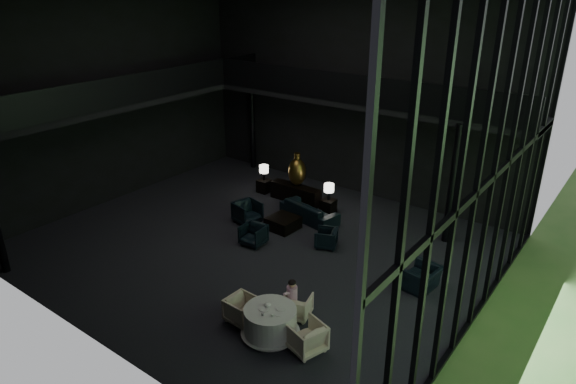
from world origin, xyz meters
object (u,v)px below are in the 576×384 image
Objects in this scene: sofa at (309,207)px; child at (292,290)px; lounge_armchair_west at (247,210)px; lounge_armchair_east at (326,238)px; table_lamp_right at (329,188)px; dining_table at (270,324)px; coffee_table at (283,223)px; console at (296,194)px; dining_chair_west at (242,309)px; table_lamp_left at (264,170)px; side_table_right at (328,206)px; dining_chair_north at (297,306)px; dining_chair_east at (307,336)px; window_armchair at (421,275)px; bronze_urn at (297,171)px; lounge_armchair_south at (253,234)px; side_table_left at (264,186)px.

child is (2.88, -4.97, 0.26)m from sofa.
lounge_armchair_east is at bearing -74.37° from lounge_armchair_west.
table_lamp_right reaches higher than dining_table.
console is at bearing 115.52° from coffee_table.
dining_chair_west reaches higher than coffee_table.
table_lamp_left reaches higher than dining_chair_west.
side_table_right is at bearing 111.48° from dining_table.
dining_chair_north is 1.32m from dining_chair_east.
sofa reaches higher than coffee_table.
coffee_table is 5.31m from dining_chair_west.
window_armchair is 4.64m from dining_table.
window_armchair is at bearing 63.08° from dining_table.
side_table_right is at bearing -171.67° from lounge_armchair_east.
bronze_urn reaches higher than table_lamp_left.
window_armchair is at bearing 171.15° from sofa.
coffee_table is (-1.91, 0.21, -0.09)m from lounge_armchair_east.
console is at bearing -90.00° from bronze_urn.
side_table_right is 0.57× the size of coffee_table.
sofa reaches higher than side_table_right.
table_lamp_right is at bearing -7.93° from bronze_urn.
console is at bearing -68.71° from dining_chair_north.
dining_chair_north is (3.32, -3.77, 0.10)m from coffee_table.
lounge_armchair_west is 5.67m from child.
sofa is 2.53× the size of window_armchair.
table_lamp_left is at bearing 120.88° from lounge_armchair_south.
dining_chair_west is (-0.92, 0.01, 0.03)m from dining_table.
side_table_left is 0.54× the size of coffee_table.
lounge_armchair_west is 1.61× the size of child.
window_armchair is (6.66, -0.28, -0.05)m from lounge_armchair_west.
table_lamp_right reaches higher than coffee_table.
lounge_armchair_east is 0.63× the size of window_armchair.
table_lamp_left reaches higher than lounge_armchair_south.
bronze_urn is 7.38m from child.
dining_chair_north reaches higher than side_table_right.
side_table_right is 0.72m from table_lamp_right.
dining_chair_east is (-1.08, -4.06, -0.02)m from window_armchair.
table_lamp_left reaches higher than side_table_right.
side_table_right is 7.00m from dining_chair_west.
lounge_armchair_west is 1.30× the size of lounge_armchair_south.
table_lamp_right is 3.08m from lounge_armchair_west.
lounge_armchair_west is at bearing -128.43° from table_lamp_right.
table_lamp_right reaches higher than sofa.
table_lamp_left is 9.13m from dining_table.
console is at bearing -0.86° from side_table_left.
dining_chair_east is (3.69, -6.70, 0.13)m from side_table_right.
lounge_armchair_west is 3.23m from lounge_armchair_east.
side_table_left is 0.84× the size of dining_chair_north.
child is at bearing -65.87° from table_lamp_right.
window_armchair is at bearing -24.33° from bronze_urn.
bronze_urn is at bearing 2.38° from side_table_left.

